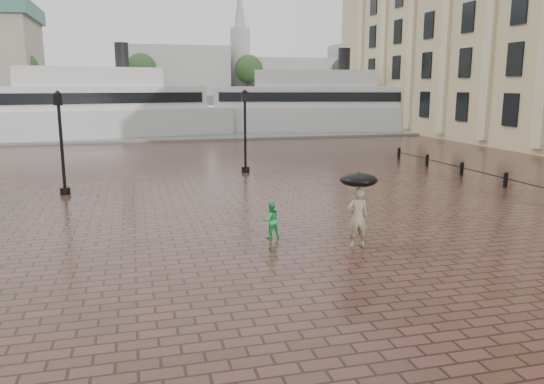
# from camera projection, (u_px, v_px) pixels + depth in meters

# --- Properties ---
(ground) EXTENTS (300.00, 300.00, 0.00)m
(ground) POSITION_uv_depth(u_px,v_px,m) (243.00, 250.00, 15.49)
(ground) COLOR #39231A
(ground) RESTS_ON ground
(harbour_water) EXTENTS (240.00, 240.00, 0.00)m
(harbour_water) POSITION_uv_depth(u_px,v_px,m) (148.00, 111.00, 102.76)
(harbour_water) COLOR #424D50
(harbour_water) RESTS_ON ground
(quay_edge) EXTENTS (80.00, 0.60, 0.30)m
(quay_edge) POSITION_uv_depth(u_px,v_px,m) (169.00, 141.00, 45.84)
(quay_edge) COLOR slate
(quay_edge) RESTS_ON ground
(far_shore) EXTENTS (300.00, 60.00, 2.00)m
(far_shore) POSITION_uv_depth(u_px,v_px,m) (141.00, 98.00, 167.07)
(far_shore) COLOR #4C4C47
(far_shore) RESTS_ON ground
(distant_skyline) EXTENTS (102.50, 22.00, 33.00)m
(distant_skyline) POSITION_uv_depth(u_px,v_px,m) (297.00, 71.00, 167.86)
(distant_skyline) COLOR #999691
(distant_skyline) RESTS_ON ground
(far_trees) EXTENTS (188.00, 8.00, 13.50)m
(far_trees) POSITION_uv_depth(u_px,v_px,m) (141.00, 68.00, 144.55)
(far_trees) COLOR #2D2119
(far_trees) RESTS_ON ground
(bollard_row) EXTENTS (0.22, 21.22, 0.73)m
(bollard_row) POSITION_uv_depth(u_px,v_px,m) (506.00, 179.00, 25.05)
(bollard_row) COLOR black
(bollard_row) RESTS_ON ground
(street_lamps) EXTENTS (15.44, 12.44, 4.40)m
(street_lamps) POSITION_uv_depth(u_px,v_px,m) (94.00, 131.00, 28.34)
(street_lamps) COLOR black
(street_lamps) RESTS_ON ground
(adult_pedestrian) EXTENTS (0.70, 0.50, 1.79)m
(adult_pedestrian) POSITION_uv_depth(u_px,v_px,m) (358.00, 217.00, 15.68)
(adult_pedestrian) COLOR gray
(adult_pedestrian) RESTS_ON ground
(child_pedestrian) EXTENTS (0.62, 0.51, 1.16)m
(child_pedestrian) POSITION_uv_depth(u_px,v_px,m) (271.00, 220.00, 16.63)
(child_pedestrian) COLOR green
(child_pedestrian) RESTS_ON ground
(ferry_near) EXTENTS (27.47, 12.95, 8.76)m
(ferry_near) POSITION_uv_depth(u_px,v_px,m) (91.00, 108.00, 49.95)
(ferry_near) COLOR silver
(ferry_near) RESTS_ON ground
(ferry_far) EXTENTS (27.22, 12.57, 8.68)m
(ferry_far) POSITION_uv_depth(u_px,v_px,m) (314.00, 106.00, 57.56)
(ferry_far) COLOR silver
(ferry_far) RESTS_ON ground
(umbrella) EXTENTS (1.10, 1.10, 1.17)m
(umbrella) POSITION_uv_depth(u_px,v_px,m) (359.00, 180.00, 15.46)
(umbrella) COLOR black
(umbrella) RESTS_ON ground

